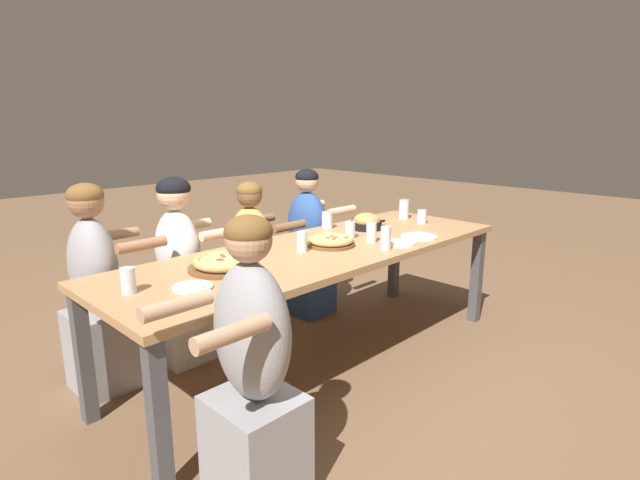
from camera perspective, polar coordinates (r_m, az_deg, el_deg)
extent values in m
plane|color=brown|center=(3.30, 0.00, -13.56)|extent=(18.00, 18.00, 0.00)
cube|color=tan|center=(3.04, 0.00, -1.28)|extent=(2.71, 0.88, 0.04)
cube|color=#4C4C51|center=(2.19, -17.96, -19.01)|extent=(0.07, 0.07, 0.71)
cube|color=#4C4C51|center=(3.95, 17.45, -4.00)|extent=(0.07, 0.07, 0.71)
cube|color=#4C4C51|center=(2.82, -25.39, -12.00)|extent=(0.07, 0.07, 0.71)
cube|color=#4C4C51|center=(4.33, 8.48, -1.96)|extent=(0.07, 0.07, 0.71)
cylinder|color=brown|center=(2.65, -10.85, -3.11)|extent=(0.38, 0.38, 0.02)
torus|color=tan|center=(2.64, -10.89, -2.36)|extent=(0.32, 0.32, 0.04)
cylinder|color=#E5C675|center=(2.65, -10.88, -2.52)|extent=(0.27, 0.27, 0.04)
cylinder|color=#9E4C38|center=(2.67, -10.98, -1.86)|extent=(0.02, 0.02, 0.01)
cylinder|color=#9E4C38|center=(2.61, -11.20, -2.22)|extent=(0.02, 0.02, 0.01)
cylinder|color=#9E4C38|center=(2.70, -11.14, -1.71)|extent=(0.02, 0.02, 0.01)
cylinder|color=#9E4C38|center=(2.61, -11.56, -2.24)|extent=(0.02, 0.02, 0.01)
cylinder|color=#9E4C38|center=(2.71, -9.77, -1.61)|extent=(0.02, 0.02, 0.01)
cylinder|color=brown|center=(3.09, 1.27, -0.48)|extent=(0.30, 0.30, 0.02)
torus|color=tan|center=(3.08, 1.27, 0.06)|extent=(0.28, 0.28, 0.03)
cylinder|color=#E5C675|center=(3.08, 1.27, -0.05)|extent=(0.24, 0.24, 0.03)
cylinder|color=#9E4C38|center=(3.09, 1.79, 0.32)|extent=(0.02, 0.02, 0.01)
cylinder|color=#9E4C38|center=(3.07, 0.93, 0.23)|extent=(0.02, 0.02, 0.01)
cylinder|color=#9E4C38|center=(3.04, 1.55, 0.12)|extent=(0.02, 0.02, 0.01)
cylinder|color=#9E4C38|center=(3.11, 1.34, 0.44)|extent=(0.02, 0.02, 0.01)
cylinder|color=#9E4C38|center=(3.08, 3.01, 0.30)|extent=(0.02, 0.02, 0.01)
cylinder|color=black|center=(3.56, 5.37, 1.58)|extent=(0.21, 0.21, 0.04)
cylinder|color=black|center=(3.67, 6.90, 2.09)|extent=(0.10, 0.02, 0.02)
ellipsoid|color=#D68E4C|center=(3.55, 5.39, 2.28)|extent=(0.19, 0.19, 0.10)
cylinder|color=white|center=(2.39, -14.33, -5.24)|extent=(0.19, 0.19, 0.01)
cube|color=#B7B7BC|center=(2.39, -14.34, -5.04)|extent=(0.05, 0.13, 0.01)
cylinder|color=white|center=(3.16, 9.02, -0.36)|extent=(0.20, 0.20, 0.01)
cube|color=#B7B7BC|center=(3.16, 9.02, -0.20)|extent=(0.13, 0.08, 0.01)
cylinder|color=white|center=(3.36, 11.25, 0.39)|extent=(0.24, 0.24, 0.01)
cube|color=#B7B7BC|center=(3.36, 11.26, 0.54)|extent=(0.10, 0.15, 0.01)
cylinder|color=silver|center=(3.28, 3.43, 1.16)|extent=(0.07, 0.07, 0.11)
cylinder|color=#1EA8DB|center=(3.28, 3.43, 0.90)|extent=(0.06, 0.06, 0.08)
cylinder|color=black|center=(3.29, 3.62, 1.43)|extent=(0.01, 0.02, 0.14)
cylinder|color=silver|center=(3.56, 0.84, 2.28)|extent=(0.08, 0.08, 0.12)
cylinder|color=black|center=(3.57, 0.84, 1.87)|extent=(0.07, 0.07, 0.07)
cylinder|color=silver|center=(2.93, -2.08, -0.20)|extent=(0.06, 0.06, 0.12)
cylinder|color=black|center=(2.94, -2.07, -0.67)|extent=(0.06, 0.06, 0.07)
cylinder|color=silver|center=(3.00, 7.53, 0.21)|extent=(0.06, 0.06, 0.14)
cylinder|color=silver|center=(3.01, 7.51, -0.43)|extent=(0.05, 0.05, 0.07)
cylinder|color=silver|center=(3.82, 11.56, 2.64)|extent=(0.07, 0.07, 0.10)
cylinder|color=black|center=(3.82, 11.54, 2.23)|extent=(0.06, 0.06, 0.05)
cylinder|color=silver|center=(3.18, 5.89, 0.87)|extent=(0.06, 0.06, 0.13)
cylinder|color=silver|center=(3.97, 9.57, 3.50)|extent=(0.08, 0.08, 0.15)
cylinder|color=silver|center=(3.97, 9.56, 3.26)|extent=(0.07, 0.07, 0.12)
cylinder|color=silver|center=(2.40, -21.08, -4.35)|extent=(0.07, 0.07, 0.12)
cylinder|color=black|center=(2.41, -21.04, -4.80)|extent=(0.06, 0.06, 0.08)
cube|color=silver|center=(3.36, -15.41, -9.20)|extent=(0.32, 0.34, 0.46)
ellipsoid|color=silver|center=(3.21, -15.96, -1.15)|extent=(0.24, 0.36, 0.51)
sphere|color=beige|center=(3.14, -16.38, 5.05)|extent=(0.20, 0.20, 0.20)
ellipsoid|color=black|center=(3.14, -16.42, 5.68)|extent=(0.20, 0.20, 0.14)
cylinder|color=beige|center=(3.43, -14.51, 1.66)|extent=(0.28, 0.06, 0.06)
cylinder|color=beige|center=(3.15, -11.28, 0.77)|extent=(0.28, 0.06, 0.06)
cube|color=#2D5193|center=(3.99, -1.43, -5.02)|extent=(0.32, 0.34, 0.46)
ellipsoid|color=#2D5193|center=(3.86, -1.47, 1.81)|extent=(0.24, 0.36, 0.51)
sphere|color=beige|center=(3.80, -1.50, 6.77)|extent=(0.17, 0.17, 0.17)
ellipsoid|color=black|center=(3.80, -1.50, 7.22)|extent=(0.18, 0.18, 0.12)
cylinder|color=beige|center=(4.10, -1.06, 3.97)|extent=(0.28, 0.06, 0.06)
cylinder|color=beige|center=(3.87, 2.49, 3.37)|extent=(0.28, 0.06, 0.06)
cube|color=#99999E|center=(3.17, -23.62, -11.37)|extent=(0.32, 0.34, 0.46)
ellipsoid|color=#99999E|center=(3.00, -24.52, -2.67)|extent=(0.24, 0.36, 0.53)
sphere|color=#9E7051|center=(2.93, -25.21, 4.03)|extent=(0.19, 0.19, 0.19)
ellipsoid|color=brown|center=(2.92, -25.28, 4.66)|extent=(0.19, 0.19, 0.13)
cylinder|color=#9E7051|center=(3.20, -22.42, 0.55)|extent=(0.28, 0.06, 0.06)
cylinder|color=#9E7051|center=(2.90, -19.72, -0.52)|extent=(0.28, 0.06, 0.06)
cube|color=#99999E|center=(2.17, -7.32, -22.61)|extent=(0.32, 0.34, 0.46)
ellipsoid|color=#99999E|center=(1.91, -7.79, -10.34)|extent=(0.24, 0.36, 0.55)
sphere|color=tan|center=(1.80, -8.15, 0.04)|extent=(0.17, 0.17, 0.17)
ellipsoid|color=brown|center=(1.79, -8.18, 0.98)|extent=(0.18, 0.18, 0.12)
cylinder|color=tan|center=(1.63, -9.99, -10.46)|extent=(0.28, 0.06, 0.06)
cylinder|color=tan|center=(1.90, -16.05, -7.23)|extent=(0.28, 0.06, 0.06)
cube|color=gold|center=(3.65, -7.67, -6.95)|extent=(0.32, 0.34, 0.46)
ellipsoid|color=gold|center=(3.52, -7.90, 0.09)|extent=(0.24, 0.36, 0.46)
sphere|color=brown|center=(3.46, -8.07, 5.12)|extent=(0.17, 0.17, 0.17)
ellipsoid|color=brown|center=(3.45, -8.09, 5.62)|extent=(0.18, 0.18, 0.12)
cylinder|color=brown|center=(3.75, -7.05, 2.34)|extent=(0.28, 0.06, 0.06)
cylinder|color=brown|center=(3.50, -3.56, 1.58)|extent=(0.28, 0.06, 0.06)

